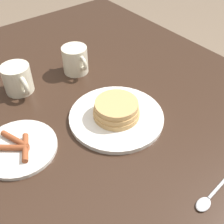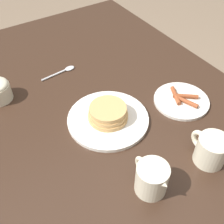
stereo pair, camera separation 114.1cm
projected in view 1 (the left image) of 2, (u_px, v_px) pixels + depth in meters
dining_table at (118, 149)px, 0.82m from camera, size 1.46×0.98×0.78m
pancake_plate at (116, 114)px, 0.74m from camera, size 0.25×0.25×0.06m
side_plate_bacon at (19, 147)px, 0.66m from camera, size 0.18×0.18×0.02m
coffee_mug at (18, 79)px, 0.81m from camera, size 0.11×0.08×0.08m
creamer_pitcher at (75, 59)px, 0.88m from camera, size 0.12×0.08×0.09m
spoon at (210, 196)px, 0.57m from camera, size 0.03×0.14×0.01m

